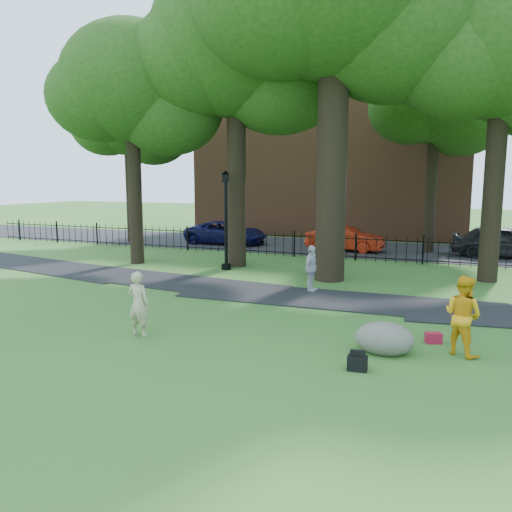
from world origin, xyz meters
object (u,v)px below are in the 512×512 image
at_px(woman, 139,304).
at_px(red_sedan, 345,239).
at_px(man, 463,315).
at_px(lamppost, 226,221).
at_px(boulder, 385,336).

distance_m(woman, red_sedan, 16.41).
distance_m(woman, man, 7.36).
bearing_deg(red_sedan, man, -155.31).
xyz_separation_m(lamppost, red_sedan, (3.44, 7.35, -1.36)).
xyz_separation_m(woman, boulder, (5.65, 1.04, -0.43)).
bearing_deg(woman, lamppost, -76.72).
relative_size(woman, lamppost, 0.38).
relative_size(woman, boulder, 1.26).
bearing_deg(boulder, lamppost, 133.81).
height_order(boulder, red_sedan, red_sedan).
bearing_deg(man, woman, 45.60).
bearing_deg(lamppost, boulder, -67.58).
height_order(woman, man, man).
distance_m(man, lamppost, 11.88).
xyz_separation_m(man, lamppost, (-9.18, 7.46, 1.16)).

